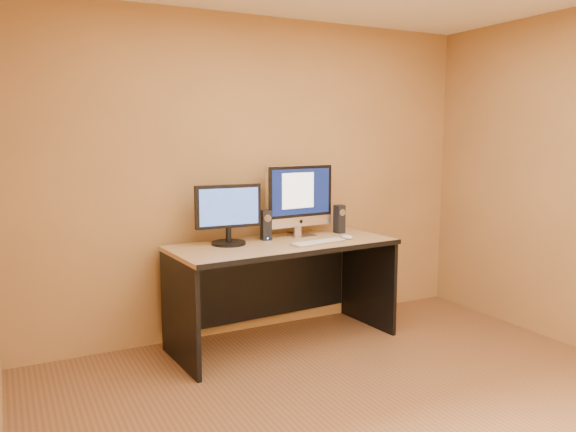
% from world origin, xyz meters
% --- Properties ---
extents(walls, '(4.00, 4.00, 2.60)m').
position_xyz_m(walls, '(0.00, 0.00, 1.30)').
color(walls, '#A27541').
rests_on(walls, ground).
extents(desk, '(1.80, 0.89, 0.81)m').
position_xyz_m(desk, '(0.01, 1.58, 0.41)').
color(desk, tan).
rests_on(desk, ground).
extents(imac, '(0.64, 0.29, 0.60)m').
position_xyz_m(imac, '(0.27, 1.75, 1.11)').
color(imac, silver).
rests_on(imac, desk).
extents(second_monitor, '(0.54, 0.28, 0.46)m').
position_xyz_m(second_monitor, '(-0.39, 1.70, 1.04)').
color(second_monitor, black).
rests_on(second_monitor, desk).
extents(speaker_left, '(0.08, 0.09, 0.24)m').
position_xyz_m(speaker_left, '(-0.06, 1.74, 0.93)').
color(speaker_left, black).
rests_on(speaker_left, desk).
extents(speaker_right, '(0.08, 0.09, 0.24)m').
position_xyz_m(speaker_right, '(0.64, 1.75, 0.93)').
color(speaker_right, black).
rests_on(speaker_right, desk).
extents(keyboard, '(0.49, 0.20, 0.02)m').
position_xyz_m(keyboard, '(0.24, 1.42, 0.82)').
color(keyboard, silver).
rests_on(keyboard, desk).
extents(mouse, '(0.09, 0.12, 0.04)m').
position_xyz_m(mouse, '(0.53, 1.47, 0.83)').
color(mouse, silver).
rests_on(mouse, desk).
extents(cable_a, '(0.12, 0.22, 0.01)m').
position_xyz_m(cable_a, '(0.31, 1.87, 0.82)').
color(cable_a, black).
rests_on(cable_a, desk).
extents(cable_b, '(0.05, 0.19, 0.01)m').
position_xyz_m(cable_b, '(0.26, 1.87, 0.82)').
color(cable_b, black).
rests_on(cable_b, desk).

